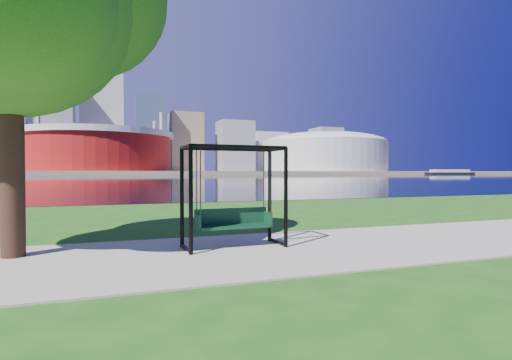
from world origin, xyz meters
name	(u,v)px	position (x,y,z in m)	size (l,w,h in m)	color
ground	(245,248)	(0.00, 0.00, 0.00)	(900.00, 900.00, 0.00)	#1E5114
path	(253,252)	(0.00, -0.50, 0.01)	(120.00, 4.00, 0.03)	#9E937F
river	(123,178)	(0.00, 102.00, 0.01)	(900.00, 180.00, 0.02)	black
far_bank	(116,173)	(0.00, 306.00, 1.00)	(900.00, 228.00, 2.00)	#937F60
stadium	(98,149)	(-10.00, 235.00, 14.23)	(83.00, 83.00, 32.00)	maroon
arena	(324,151)	(135.00, 235.00, 15.87)	(84.00, 84.00, 26.56)	beige
skyline	(110,127)	(-4.27, 319.39, 35.89)	(392.00, 66.00, 96.50)	gray
swing	(233,199)	(-0.23, 0.02, 1.00)	(2.05, 0.96, 2.07)	black
barge	(450,172)	(194.51, 184.22, 1.36)	(30.71, 11.33, 3.00)	black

